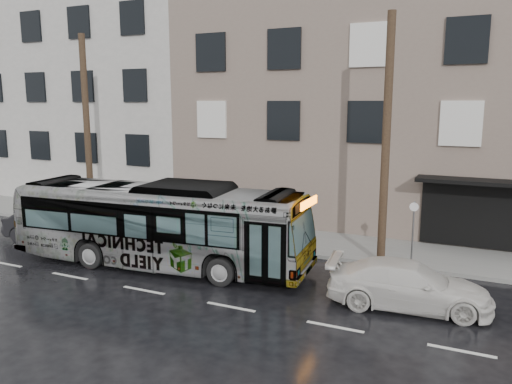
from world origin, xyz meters
TOP-DOWN VIEW (x-y plane):
  - ground at (0.00, 0.00)m, footprint 120.00×120.00m
  - sidewalk at (0.00, 4.90)m, footprint 90.00×3.60m
  - building_taupe at (5.00, 12.70)m, footprint 20.00×12.00m
  - building_grey at (-18.00, 14.20)m, footprint 26.00×15.00m
  - utility_pole_front at (6.50, 3.30)m, footprint 0.30×0.30m
  - utility_pole_rear at (-7.50, 3.30)m, footprint 0.30×0.30m
  - sign_post at (7.60, 3.30)m, footprint 0.06×0.06m
  - bus at (-1.00, -0.17)m, footprint 11.56×3.60m
  - white_sedan at (7.99, -0.28)m, footprint 4.93×2.45m
  - dark_sedan at (-7.03, 0.35)m, footprint 4.44×1.57m

SIDE VIEW (x-z plane):
  - ground at x=0.00m, z-range 0.00..0.00m
  - sidewalk at x=0.00m, z-range 0.00..0.15m
  - white_sedan at x=7.99m, z-range 0.00..1.38m
  - dark_sedan at x=-7.03m, z-range 0.00..1.46m
  - sign_post at x=7.60m, z-range 0.15..2.55m
  - bus at x=-1.00m, z-range 0.00..3.17m
  - utility_pole_front at x=6.50m, z-range 0.15..9.15m
  - utility_pole_rear at x=-7.50m, z-range 0.15..9.15m
  - building_taupe at x=5.00m, z-range 0.00..11.00m
  - building_grey at x=-18.00m, z-range 0.00..16.00m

